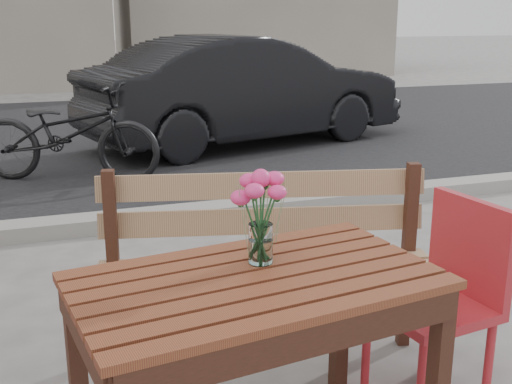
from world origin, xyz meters
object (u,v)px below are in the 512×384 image
at_px(main_vase, 261,205).
at_px(bicycle, 68,133).
at_px(parked_car, 245,90).
at_px(main_table, 256,310).
at_px(red_chair, 446,288).

distance_m(main_vase, bicycle, 4.52).
bearing_deg(bicycle, parked_car, -35.42).
bearing_deg(main_vase, main_table, -115.94).
xyz_separation_m(parked_car, bicycle, (-2.26, -1.28, -0.20)).
bearing_deg(red_chair, main_vase, -94.25).
xyz_separation_m(main_table, red_chair, (0.89, 0.16, -0.12)).
bearing_deg(main_table, main_vase, 56.41).
xyz_separation_m(main_vase, bicycle, (-0.44, 4.47, -0.49)).
height_order(red_chair, parked_car, parked_car).
bearing_deg(main_table, parked_car, 64.62).
height_order(main_table, bicycle, bicycle).
height_order(red_chair, bicycle, bicycle).
height_order(main_table, main_vase, main_vase).
xyz_separation_m(red_chair, bicycle, (-1.27, 4.42, -0.03)).
xyz_separation_m(main_table, bicycle, (-0.38, 4.58, -0.15)).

